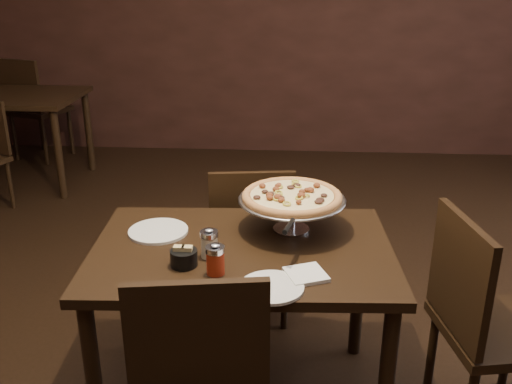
{
  "coord_description": "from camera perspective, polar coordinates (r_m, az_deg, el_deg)",
  "views": [
    {
      "loc": [
        0.16,
        -2.02,
        1.72
      ],
      "look_at": [
        0.03,
        -0.03,
        0.93
      ],
      "focal_mm": 40.0,
      "sensor_mm": 36.0,
      "label": 1
    }
  ],
  "objects": [
    {
      "name": "plate_near",
      "position": [
        1.93,
        1.56,
        -9.5
      ],
      "size": [
        0.22,
        0.22,
        0.01
      ],
      "primitive_type": "cylinder",
      "color": "silver",
      "rests_on": "dining_table"
    },
    {
      "name": "serving_spatula",
      "position": [
        2.03,
        3.3,
        -3.48
      ],
      "size": [
        0.13,
        0.13,
        0.02
      ],
      "rotation": [
        0.0,
        0.0,
        -0.23
      ],
      "color": "#B2B2B9",
      "rests_on": "pizza_stand"
    },
    {
      "name": "background_table",
      "position": [
        5.17,
        -23.75,
        7.85
      ],
      "size": [
        1.21,
        0.81,
        0.76
      ],
      "color": "black",
      "rests_on": "ground"
    },
    {
      "name": "plate_left",
      "position": [
        2.34,
        -9.75,
        -3.88
      ],
      "size": [
        0.24,
        0.24,
        0.01
      ],
      "primitive_type": "cylinder",
      "color": "silver",
      "rests_on": "dining_table"
    },
    {
      "name": "parmesan_shaker",
      "position": [
        2.11,
        -4.69,
        -5.13
      ],
      "size": [
        0.07,
        0.07,
        0.12
      ],
      "color": "beige",
      "rests_on": "dining_table"
    },
    {
      "name": "pepper_flake_shaker",
      "position": [
        2.0,
        -4.08,
        -6.73
      ],
      "size": [
        0.07,
        0.07,
        0.12
      ],
      "color": "maroon",
      "rests_on": "dining_table"
    },
    {
      "name": "chair_far",
      "position": [
        2.84,
        -0.5,
        -4.65
      ],
      "size": [
        0.45,
        0.45,
        0.85
      ],
      "rotation": [
        0.0,
        0.0,
        3.27
      ],
      "color": "black",
      "rests_on": "ground"
    },
    {
      "name": "room",
      "position": [
        2.08,
        0.94,
        12.76
      ],
      "size": [
        6.04,
        7.04,
        2.84
      ],
      "color": "black",
      "rests_on": "ground"
    },
    {
      "name": "bg_chair_far",
      "position": [
        5.77,
        -21.43,
        8.09
      ],
      "size": [
        0.57,
        0.57,
        0.96
      ],
      "rotation": [
        0.0,
        0.0,
        2.82
      ],
      "color": "black",
      "rests_on": "ground"
    },
    {
      "name": "chair_side",
      "position": [
        2.35,
        21.78,
        -11.66
      ],
      "size": [
        0.49,
        0.49,
        0.9
      ],
      "rotation": [
        0.0,
        0.0,
        1.75
      ],
      "color": "black",
      "rests_on": "ground"
    },
    {
      "name": "napkin_stack",
      "position": [
        2.0,
        5.02,
        -8.22
      ],
      "size": [
        0.17,
        0.17,
        0.01
      ],
      "primitive_type": "cube",
      "rotation": [
        0.0,
        0.0,
        0.38
      ],
      "color": "white",
      "rests_on": "dining_table"
    },
    {
      "name": "dining_table",
      "position": [
        2.24,
        -1.37,
        -7.71
      ],
      "size": [
        1.19,
        0.82,
        0.72
      ],
      "rotation": [
        0.0,
        0.0,
        0.05
      ],
      "color": "black",
      "rests_on": "ground"
    },
    {
      "name": "pizza_stand",
      "position": [
        2.28,
        3.62,
        -0.49
      ],
      "size": [
        0.43,
        0.43,
        0.18
      ],
      "color": "#B2B2B9",
      "rests_on": "dining_table"
    },
    {
      "name": "packet_caddy",
      "position": [
        2.07,
        -7.24,
        -6.48
      ],
      "size": [
        0.1,
        0.1,
        0.08
      ],
      "rotation": [
        0.0,
        0.0,
        -0.01
      ],
      "color": "black",
      "rests_on": "dining_table"
    }
  ]
}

